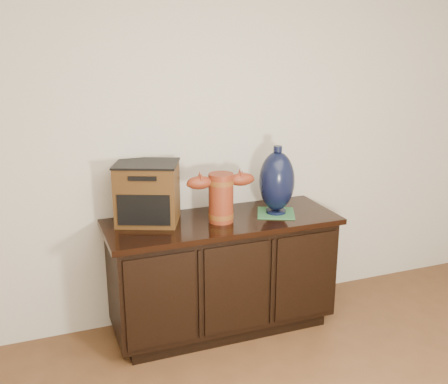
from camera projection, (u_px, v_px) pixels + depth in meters
name	position (u px, v px, depth m)	size (l,w,h in m)	color
sideboard	(222.00, 273.00, 3.37)	(1.46, 0.56, 0.75)	black
terracotta_vessel	(221.00, 195.00, 3.18)	(0.43, 0.17, 0.30)	maroon
tv_radio	(148.00, 193.00, 3.17)	(0.46, 0.42, 0.37)	#432910
green_mat	(276.00, 213.00, 3.37)	(0.23, 0.23, 0.01)	#2C6337
lamp_base	(277.00, 182.00, 3.31)	(0.30, 0.30, 0.44)	black
spray_can	(170.00, 206.00, 3.23)	(0.06, 0.06, 0.18)	#4F0D16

